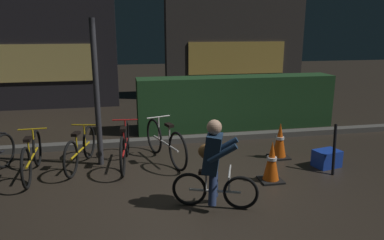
# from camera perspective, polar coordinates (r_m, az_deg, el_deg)

# --- Properties ---
(ground_plane) EXTENTS (40.00, 40.00, 0.00)m
(ground_plane) POSITION_cam_1_polar(r_m,az_deg,el_deg) (5.77, -0.80, -10.24)
(ground_plane) COLOR #2D261E
(sidewalk_curb) EXTENTS (12.00, 0.24, 0.12)m
(sidewalk_curb) POSITION_cam_1_polar(r_m,az_deg,el_deg) (7.79, -3.75, -3.21)
(sidewalk_curb) COLOR #56544F
(sidewalk_curb) RESTS_ON ground
(hedge_row) EXTENTS (4.80, 0.70, 1.28)m
(hedge_row) POSITION_cam_1_polar(r_m,az_deg,el_deg) (8.89, 7.00, 2.76)
(hedge_row) COLOR #214723
(hedge_row) RESTS_ON ground
(storefront_left) EXTENTS (4.56, 0.54, 4.66)m
(storefront_left) POSITION_cam_1_polar(r_m,az_deg,el_deg) (11.90, -23.27, 12.78)
(storefront_left) COLOR #262328
(storefront_left) RESTS_ON ground
(storefront_right) EXTENTS (4.91, 0.54, 4.84)m
(storefront_right) POSITION_cam_1_polar(r_m,az_deg,el_deg) (12.99, 6.90, 14.23)
(storefront_right) COLOR #383330
(storefront_right) RESTS_ON ground
(street_post) EXTENTS (0.10, 0.10, 2.57)m
(street_post) POSITION_cam_1_polar(r_m,az_deg,el_deg) (6.48, -14.83, 3.92)
(street_post) COLOR #2D2D33
(street_post) RESTS_ON ground
(parked_bike_left_mid) EXTENTS (0.46, 1.63, 0.75)m
(parked_bike_left_mid) POSITION_cam_1_polar(r_m,az_deg,el_deg) (6.55, -23.96, -5.28)
(parked_bike_left_mid) COLOR black
(parked_bike_left_mid) RESTS_ON ground
(parked_bike_center_left) EXTENTS (0.49, 1.52, 0.72)m
(parked_bike_center_left) POSITION_cam_1_polar(r_m,az_deg,el_deg) (6.67, -17.19, -4.45)
(parked_bike_center_left) COLOR black
(parked_bike_center_left) RESTS_ON ground
(parked_bike_center_right) EXTENTS (0.46, 1.69, 0.78)m
(parked_bike_center_right) POSITION_cam_1_polar(r_m,az_deg,el_deg) (6.57, -10.56, -4.09)
(parked_bike_center_right) COLOR black
(parked_bike_center_right) RESTS_ON ground
(parked_bike_right_mid) EXTENTS (0.59, 1.66, 0.80)m
(parked_bike_right_mid) POSITION_cam_1_polar(r_m,az_deg,el_deg) (6.66, -4.24, -3.58)
(parked_bike_right_mid) COLOR black
(parked_bike_right_mid) RESTS_ON ground
(traffic_cone_near) EXTENTS (0.36, 0.36, 0.67)m
(traffic_cone_near) POSITION_cam_1_polar(r_m,az_deg,el_deg) (5.94, 12.46, -6.48)
(traffic_cone_near) COLOR black
(traffic_cone_near) RESTS_ON ground
(traffic_cone_far) EXTENTS (0.36, 0.36, 0.68)m
(traffic_cone_far) POSITION_cam_1_polar(r_m,az_deg,el_deg) (7.03, 13.68, -3.24)
(traffic_cone_far) COLOR black
(traffic_cone_far) RESTS_ON ground
(blue_crate) EXTENTS (0.50, 0.41, 0.30)m
(blue_crate) POSITION_cam_1_polar(r_m,az_deg,el_deg) (6.89, 20.51, -5.70)
(blue_crate) COLOR #193DB7
(blue_crate) RESTS_ON ground
(cyclist) EXTENTS (1.13, 0.64, 1.25)m
(cyclist) POSITION_cam_1_polar(r_m,az_deg,el_deg) (4.90, 3.41, -6.90)
(cyclist) COLOR black
(cyclist) RESTS_ON ground
(closed_umbrella) EXTENTS (0.19, 0.31, 0.82)m
(closed_umbrella) POSITION_cam_1_polar(r_m,az_deg,el_deg) (6.59, 21.54, -4.30)
(closed_umbrella) COLOR black
(closed_umbrella) RESTS_ON ground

